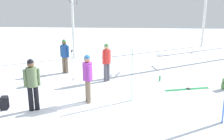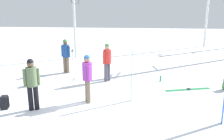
{
  "view_description": "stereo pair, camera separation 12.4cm",
  "coord_description": "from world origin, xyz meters",
  "px_view_note": "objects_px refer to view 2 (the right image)",
  "views": [
    {
      "loc": [
        1.03,
        -7.21,
        3.33
      ],
      "look_at": [
        0.28,
        1.51,
        1.0
      ],
      "focal_mm": 39.03,
      "sensor_mm": 36.0,
      "label": 1
    },
    {
      "loc": [
        1.15,
        -7.2,
        3.33
      ],
      "look_at": [
        0.28,
        1.51,
        1.0
      ],
      "focal_mm": 39.03,
      "sensor_mm": 36.0,
      "label": 2
    }
  ],
  "objects_px": {
    "ski_pair_lying_0": "(188,89)",
    "person_3": "(107,60)",
    "person_1": "(87,75)",
    "water_bottle_0": "(161,79)",
    "ski_pair_planted_1": "(132,76)",
    "ski_poles_0": "(73,64)",
    "person_4": "(66,54)",
    "backpack_1": "(35,81)",
    "backpack_0": "(4,102)",
    "person_0": "(32,81)",
    "birch_tree_1": "(208,4)",
    "birch_tree_0": "(74,15)"
  },
  "relations": [
    {
      "from": "person_0",
      "to": "ski_poles_0",
      "type": "height_order",
      "value": "person_0"
    },
    {
      "from": "ski_pair_planted_1",
      "to": "birch_tree_1",
      "type": "xyz_separation_m",
      "value": [
        5.75,
        12.59,
        2.49
      ]
    },
    {
      "from": "ski_pair_lying_0",
      "to": "person_3",
      "type": "bearing_deg",
      "value": 165.9
    },
    {
      "from": "ski_pair_planted_1",
      "to": "person_4",
      "type": "bearing_deg",
      "value": 134.38
    },
    {
      "from": "person_3",
      "to": "backpack_0",
      "type": "relative_size",
      "value": 3.9
    },
    {
      "from": "backpack_0",
      "to": "birch_tree_0",
      "type": "distance_m",
      "value": 8.59
    },
    {
      "from": "person_4",
      "to": "ski_pair_planted_1",
      "type": "distance_m",
      "value": 4.83
    },
    {
      "from": "person_3",
      "to": "backpack_1",
      "type": "bearing_deg",
      "value": -162.89
    },
    {
      "from": "person_4",
      "to": "ski_pair_planted_1",
      "type": "height_order",
      "value": "ski_pair_planted_1"
    },
    {
      "from": "person_1",
      "to": "backpack_0",
      "type": "distance_m",
      "value": 2.89
    },
    {
      "from": "backpack_0",
      "to": "water_bottle_0",
      "type": "bearing_deg",
      "value": 33.16
    },
    {
      "from": "person_4",
      "to": "ski_poles_0",
      "type": "xyz_separation_m",
      "value": [
        0.71,
        -1.34,
        -0.21
      ]
    },
    {
      "from": "ski_pair_planted_1",
      "to": "person_0",
      "type": "bearing_deg",
      "value": -160.75
    },
    {
      "from": "person_4",
      "to": "birch_tree_0",
      "type": "xyz_separation_m",
      "value": [
        -0.42,
        3.62,
        1.75
      ]
    },
    {
      "from": "water_bottle_0",
      "to": "birch_tree_1",
      "type": "relative_size",
      "value": 0.04
    },
    {
      "from": "water_bottle_0",
      "to": "birch_tree_1",
      "type": "bearing_deg",
      "value": 66.15
    },
    {
      "from": "person_0",
      "to": "ski_poles_0",
      "type": "distance_m",
      "value": 3.26
    },
    {
      "from": "ski_pair_planted_1",
      "to": "ski_poles_0",
      "type": "distance_m",
      "value": 3.4
    },
    {
      "from": "person_1",
      "to": "ski_poles_0",
      "type": "distance_m",
      "value": 2.65
    },
    {
      "from": "birch_tree_1",
      "to": "ski_pair_lying_0",
      "type": "bearing_deg",
      "value": -107.26
    },
    {
      "from": "person_1",
      "to": "birch_tree_0",
      "type": "distance_m",
      "value": 7.89
    },
    {
      "from": "backpack_1",
      "to": "birch_tree_0",
      "type": "distance_m",
      "value": 6.28
    },
    {
      "from": "ski_poles_0",
      "to": "backpack_1",
      "type": "xyz_separation_m",
      "value": [
        -1.5,
        -0.78,
        -0.56
      ]
    },
    {
      "from": "person_0",
      "to": "backpack_1",
      "type": "relative_size",
      "value": 3.9
    },
    {
      "from": "ski_pair_lying_0",
      "to": "ski_poles_0",
      "type": "relative_size",
      "value": 1.31
    },
    {
      "from": "person_1",
      "to": "backpack_1",
      "type": "height_order",
      "value": "person_1"
    },
    {
      "from": "ski_pair_planted_1",
      "to": "birch_tree_1",
      "type": "bearing_deg",
      "value": 65.44
    },
    {
      "from": "birch_tree_0",
      "to": "person_0",
      "type": "bearing_deg",
      "value": -85.62
    },
    {
      "from": "person_1",
      "to": "ski_pair_planted_1",
      "type": "height_order",
      "value": "ski_pair_planted_1"
    },
    {
      "from": "backpack_1",
      "to": "water_bottle_0",
      "type": "bearing_deg",
      "value": 11.47
    },
    {
      "from": "ski_pair_lying_0",
      "to": "person_0",
      "type": "bearing_deg",
      "value": -155.28
    },
    {
      "from": "ski_poles_0",
      "to": "birch_tree_0",
      "type": "height_order",
      "value": "birch_tree_0"
    },
    {
      "from": "person_3",
      "to": "ski_pair_lying_0",
      "type": "distance_m",
      "value": 3.65
    },
    {
      "from": "person_1",
      "to": "ski_poles_0",
      "type": "xyz_separation_m",
      "value": [
        -1.14,
        2.38,
        -0.21
      ]
    },
    {
      "from": "person_0",
      "to": "person_4",
      "type": "distance_m",
      "value": 4.56
    },
    {
      "from": "ski_pair_planted_1",
      "to": "backpack_0",
      "type": "bearing_deg",
      "value": -164.92
    },
    {
      "from": "backpack_0",
      "to": "person_3",
      "type": "bearing_deg",
      "value": 48.08
    },
    {
      "from": "person_0",
      "to": "person_3",
      "type": "relative_size",
      "value": 1.0
    },
    {
      "from": "person_1",
      "to": "person_4",
      "type": "relative_size",
      "value": 1.0
    },
    {
      "from": "backpack_1",
      "to": "birch_tree_1",
      "type": "distance_m",
      "value": 15.35
    },
    {
      "from": "person_0",
      "to": "birch_tree_1",
      "type": "relative_size",
      "value": 0.26
    },
    {
      "from": "ski_poles_0",
      "to": "water_bottle_0",
      "type": "bearing_deg",
      "value": 4.69
    },
    {
      "from": "birch_tree_1",
      "to": "person_0",
      "type": "bearing_deg",
      "value": -123.08
    },
    {
      "from": "person_3",
      "to": "water_bottle_0",
      "type": "relative_size",
      "value": 6.56
    },
    {
      "from": "person_1",
      "to": "water_bottle_0",
      "type": "relative_size",
      "value": 6.56
    },
    {
      "from": "person_1",
      "to": "ski_pair_planted_1",
      "type": "xyz_separation_m",
      "value": [
        1.53,
        0.28,
        -0.05
      ]
    },
    {
      "from": "ski_pair_lying_0",
      "to": "ski_poles_0",
      "type": "bearing_deg",
      "value": 171.87
    },
    {
      "from": "ski_pair_planted_1",
      "to": "ski_pair_lying_0",
      "type": "height_order",
      "value": "ski_pair_planted_1"
    },
    {
      "from": "person_1",
      "to": "backpack_0",
      "type": "bearing_deg",
      "value": -162.26
    },
    {
      "from": "person_1",
      "to": "backpack_0",
      "type": "relative_size",
      "value": 3.9
    }
  ]
}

